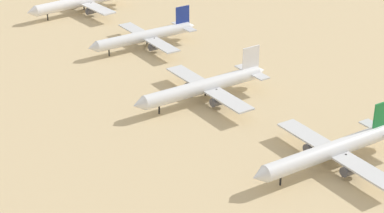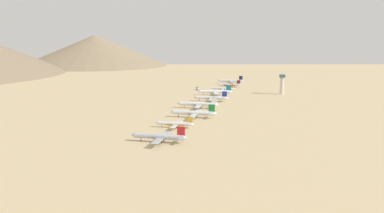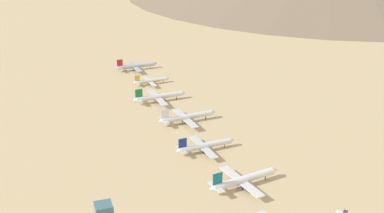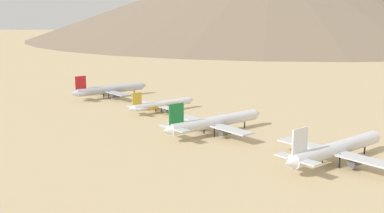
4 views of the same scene
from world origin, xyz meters
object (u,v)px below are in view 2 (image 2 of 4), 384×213
object	(u,v)px
parked_jet_4	(211,98)
parked_jet_6	(194,113)
parked_jet_5	(198,104)
control_tower	(282,83)
parked_jet_0	(231,81)
service_truck	(198,88)
parked_jet_8	(160,137)
parked_jet_3	(215,92)
parked_jet_1	(229,85)
parked_jet_7	(175,124)
parked_jet_2	(223,89)

from	to	relation	value
parked_jet_4	parked_jet_6	bearing A→B (deg)	92.63
parked_jet_4	parked_jet_5	bearing A→B (deg)	85.70
parked_jet_4	control_tower	world-z (taller)	control_tower
parked_jet_0	service_truck	size ratio (longest dim) A/B	7.38
control_tower	parked_jet_8	bearing A→B (deg)	74.01
control_tower	parked_jet_5	bearing A→B (deg)	57.51
parked_jet_0	parked_jet_3	xyz separation A→B (m)	(-1.89, 126.11, 0.28)
parked_jet_6	control_tower	xyz separation A→B (m)	(-68.81, -163.34, 9.83)
parked_jet_6	service_truck	bearing A→B (deg)	-76.43
parked_jet_1	control_tower	bearing A→B (deg)	145.29
parked_jet_0	parked_jet_3	distance (m)	126.12
parked_jet_4	parked_jet_7	distance (m)	128.18
parked_jet_4	parked_jet_8	bearing A→B (deg)	90.86
parked_jet_7	parked_jet_1	bearing A→B (deg)	-89.76
parked_jet_8	service_truck	distance (m)	258.70
parked_jet_0	parked_jet_4	distance (m)	170.95
parked_jet_2	parked_jet_4	bearing A→B (deg)	92.10
parked_jet_2	parked_jet_5	bearing A→B (deg)	89.91
parked_jet_0	control_tower	size ratio (longest dim) A/B	1.65
parked_jet_7	control_tower	xyz separation A→B (m)	(-73.29, -203.45, 10.87)
parked_jet_7	parked_jet_6	bearing A→B (deg)	-96.37
parked_jet_0	parked_jet_8	size ratio (longest dim) A/B	1.02
parked_jet_8	control_tower	xyz separation A→B (m)	(-70.30, -245.26, 10.09)
parked_jet_4	parked_jet_6	distance (m)	88.16
parked_jet_1	parked_jet_5	world-z (taller)	parked_jet_5
parked_jet_7	parked_jet_8	size ratio (longest dim) A/B	0.81
service_truck	parked_jet_6	bearing A→B (deg)	103.57
service_truck	parked_jet_7	bearing A→B (deg)	99.94
parked_jet_5	parked_jet_7	bearing A→B (deg)	91.98
parked_jet_6	control_tower	size ratio (longest dim) A/B	1.72
parked_jet_0	parked_jet_2	world-z (taller)	parked_jet_0
parked_jet_5	service_truck	world-z (taller)	parked_jet_5
parked_jet_6	control_tower	bearing A→B (deg)	-112.84
parked_jet_6	parked_jet_7	size ratio (longest dim) A/B	1.32
parked_jet_3	parked_jet_1	bearing A→B (deg)	-92.32
parked_jet_2	parked_jet_7	size ratio (longest dim) A/B	1.01
parked_jet_0	parked_jet_7	world-z (taller)	parked_jet_0
parked_jet_6	parked_jet_8	size ratio (longest dim) A/B	1.07
parked_jet_6	service_truck	distance (m)	178.59
parked_jet_5	control_tower	size ratio (longest dim) A/B	1.74
parked_jet_2	parked_jet_5	world-z (taller)	parked_jet_5
parked_jet_5	parked_jet_6	world-z (taller)	parked_jet_5
parked_jet_3	parked_jet_6	xyz separation A→B (m)	(-8.86, 132.78, -0.12)
parked_jet_5	control_tower	world-z (taller)	control_tower
service_truck	parked_jet_2	bearing A→B (deg)	179.26
parked_jet_4	parked_jet_5	size ratio (longest dim) A/B	0.93
parked_jet_5	control_tower	xyz separation A→B (m)	(-76.18, -119.61, 9.79)
parked_jet_2	parked_jet_5	distance (m)	129.42
parked_jet_0	parked_jet_6	distance (m)	259.11
parked_jet_6	parked_jet_8	distance (m)	81.93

